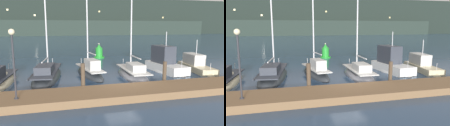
% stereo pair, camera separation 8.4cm
% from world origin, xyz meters
% --- Properties ---
extents(ground_plane, '(400.00, 400.00, 0.00)m').
position_xyz_m(ground_plane, '(0.00, 0.00, 0.00)').
color(ground_plane, navy).
extents(dock, '(25.05, 2.80, 0.45)m').
position_xyz_m(dock, '(0.00, -2.48, 0.23)').
color(dock, brown).
rests_on(dock, ground).
extents(mooring_pile_1, '(0.28, 0.28, 1.91)m').
position_xyz_m(mooring_pile_1, '(-3.00, -0.83, 0.95)').
color(mooring_pile_1, '#4C3D2D').
rests_on(mooring_pile_1, ground).
extents(mooring_pile_2, '(0.28, 0.28, 1.78)m').
position_xyz_m(mooring_pile_2, '(3.00, -0.83, 0.89)').
color(mooring_pile_2, '#4C3D2D').
rests_on(mooring_pile_2, ground).
extents(sailboat_berth_2, '(3.04, 8.28, 12.77)m').
position_xyz_m(sailboat_berth_2, '(-5.44, 3.83, 0.13)').
color(sailboat_berth_2, '#2D3338').
rests_on(sailboat_berth_2, ground).
extents(sailboat_berth_3, '(2.38, 6.12, 8.98)m').
position_xyz_m(sailboat_berth_3, '(-1.77, 3.96, 0.20)').
color(sailboat_berth_3, '#2D3338').
rests_on(sailboat_berth_3, ground).
extents(sailboat_berth_4, '(2.00, 6.28, 8.94)m').
position_xyz_m(sailboat_berth_4, '(1.72, 2.41, 0.14)').
color(sailboat_berth_4, gray).
rests_on(sailboat_berth_4, ground).
extents(motorboat_berth_5, '(2.52, 5.60, 4.39)m').
position_xyz_m(motorboat_berth_5, '(5.55, 3.74, 0.47)').
color(motorboat_berth_5, white).
rests_on(motorboat_berth_5, ground).
extents(motorboat_berth_6, '(2.50, 6.10, 3.62)m').
position_xyz_m(motorboat_berth_6, '(8.74, 3.45, 0.24)').
color(motorboat_berth_6, beige).
rests_on(motorboat_berth_6, ground).
extents(channel_buoy, '(1.46, 1.46, 2.03)m').
position_xyz_m(channel_buoy, '(1.23, 14.53, 0.76)').
color(channel_buoy, green).
rests_on(channel_buoy, ground).
extents(dock_lamppost, '(0.32, 0.32, 3.75)m').
position_xyz_m(dock_lamppost, '(-6.86, -2.74, 2.98)').
color(dock_lamppost, '#2D2D33').
rests_on(dock_lamppost, dock).
extents(hillside_backdrop, '(240.00, 23.00, 18.93)m').
position_xyz_m(hillside_backdrop, '(0.23, 103.17, 8.74)').
color(hillside_backdrop, '#1E2823').
rests_on(hillside_backdrop, ground).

